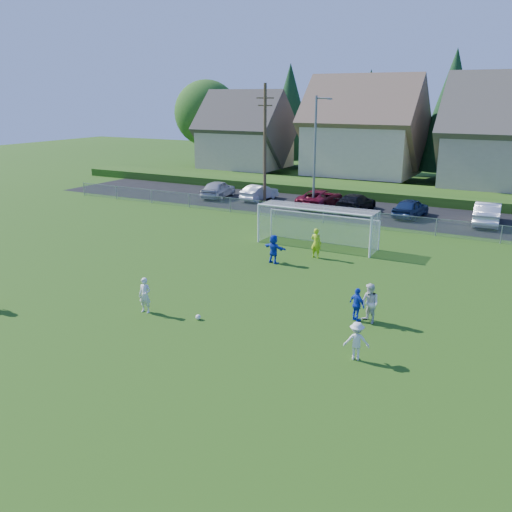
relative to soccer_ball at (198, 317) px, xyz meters
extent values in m
plane|color=#193D0C|center=(-0.09, -2.78, -0.11)|extent=(160.00, 160.00, 0.00)
plane|color=black|center=(-0.09, 24.72, -0.10)|extent=(60.00, 60.00, 0.00)
cube|color=#1E420F|center=(-0.09, 32.22, 0.29)|extent=(70.00, 6.00, 0.80)
sphere|color=white|center=(0.00, 0.00, 0.00)|extent=(0.22, 0.22, 0.22)
imported|color=silver|center=(-2.45, -0.41, 0.67)|extent=(0.61, 0.44, 1.55)
imported|color=silver|center=(6.35, 3.13, 0.72)|extent=(1.02, 0.96, 1.67)
imported|color=silver|center=(6.93, -0.26, 0.60)|extent=(1.03, 0.79, 1.41)
imported|color=#1539C5|center=(5.85, 3.05, 0.60)|extent=(0.90, 0.71, 1.43)
imported|color=#1539C5|center=(-0.84, 8.65, 0.70)|extent=(1.57, 0.84, 1.62)
imported|color=#ACDB19|center=(0.84, 10.72, 0.76)|extent=(0.68, 0.49, 1.75)
imported|color=#AEAFB6|center=(-14.45, 24.32, 0.67)|extent=(2.47, 4.81, 1.57)
imported|color=silver|center=(-10.53, 24.98, 0.58)|extent=(1.90, 4.30, 1.37)
imported|color=maroon|center=(-4.58, 24.65, 0.64)|extent=(2.63, 5.43, 1.49)
imported|color=black|center=(-1.43, 24.49, 0.60)|extent=(2.36, 5.02, 1.42)
imported|color=#15274C|center=(3.02, 24.31, 0.62)|extent=(2.26, 4.45, 1.45)
imported|color=white|center=(8.48, 24.47, 0.71)|extent=(2.09, 5.11, 1.65)
cylinder|color=white|center=(-3.74, 12.22, 1.11)|extent=(0.12, 0.12, 2.44)
cylinder|color=white|center=(3.56, 12.22, 1.11)|extent=(0.12, 0.12, 2.44)
cylinder|color=white|center=(-0.09, 12.22, 2.33)|extent=(7.30, 0.12, 0.12)
cylinder|color=white|center=(-3.74, 14.02, 0.79)|extent=(0.08, 0.08, 1.80)
cylinder|color=white|center=(3.56, 14.02, 0.79)|extent=(0.08, 0.08, 1.80)
cylinder|color=white|center=(-0.09, 14.02, 1.69)|extent=(7.30, 0.08, 0.08)
cube|color=silver|center=(-0.09, 14.02, 0.79)|extent=(7.30, 0.02, 1.80)
cube|color=silver|center=(-3.74, 13.12, 1.11)|extent=(0.02, 1.80, 2.44)
cube|color=silver|center=(3.56, 13.12, 1.11)|extent=(0.02, 1.80, 2.44)
cube|color=silver|center=(-0.09, 13.12, 2.33)|extent=(7.30, 1.80, 0.02)
cube|color=gray|center=(-0.09, 19.22, 1.06)|extent=(52.00, 0.03, 0.03)
cube|color=gray|center=(-0.09, 19.22, 0.49)|extent=(52.00, 0.02, 1.14)
cylinder|color=gray|center=(-26.09, 19.22, 0.49)|extent=(0.06, 0.06, 1.20)
cylinder|color=gray|center=(-0.09, 19.22, 0.49)|extent=(0.06, 0.06, 1.20)
cylinder|color=slate|center=(-4.59, 23.22, 4.39)|extent=(0.18, 0.18, 9.00)
cylinder|color=slate|center=(-4.09, 23.22, 8.69)|extent=(1.20, 0.12, 0.12)
cube|color=slate|center=(-3.49, 23.22, 8.64)|extent=(0.36, 0.18, 0.12)
cylinder|color=#473321|center=(-9.59, 24.22, 4.89)|extent=(0.26, 0.26, 10.00)
cube|color=#473321|center=(-9.59, 24.22, 8.69)|extent=(1.60, 0.10, 0.10)
cube|color=#473321|center=(-9.59, 24.22, 8.09)|extent=(1.30, 0.10, 0.10)
cube|color=tan|center=(-20.09, 39.22, 2.94)|extent=(9.00, 8.00, 4.50)
pyramid|color=#423D38|center=(-20.09, 39.22, 9.60)|extent=(9.90, 8.80, 4.41)
cube|color=#C6B58E|center=(-6.09, 40.22, 3.44)|extent=(11.00, 9.00, 5.50)
pyramid|color=brown|center=(-6.09, 40.22, 11.15)|extent=(12.10, 9.90, 4.96)
cylinder|color=#382616|center=(-28.09, 43.22, 1.87)|extent=(0.36, 0.36, 3.96)
sphere|color=#2B5B19|center=(-28.09, 43.22, 6.71)|extent=(8.36, 8.36, 8.36)
cylinder|color=#382616|center=(-18.09, 47.22, 0.49)|extent=(0.30, 0.30, 1.20)
cone|color=#143819|center=(-18.09, 47.22, 6.94)|extent=(6.76, 6.76, 11.70)
cylinder|color=#382616|center=(-8.09, 48.22, 0.49)|extent=(0.30, 0.30, 1.20)
cone|color=#143819|center=(-8.09, 48.22, 6.49)|extent=(6.24, 6.24, 10.80)
cylinder|color=#382616|center=(1.91, 45.22, 0.49)|extent=(0.30, 0.30, 1.20)
cone|color=#143819|center=(1.91, 45.22, 7.39)|extent=(7.28, 7.28, 12.60)
camera|label=1|loc=(12.15, -17.23, 8.88)|focal=38.00mm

